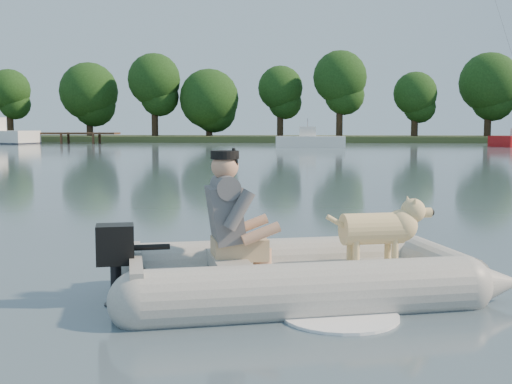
# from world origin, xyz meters

# --- Properties ---
(water) EXTENTS (160.00, 160.00, 0.00)m
(water) POSITION_xyz_m (0.00, 0.00, 0.00)
(water) COLOR slate
(water) RESTS_ON ground
(shore_bank) EXTENTS (160.00, 12.00, 0.70)m
(shore_bank) POSITION_xyz_m (0.00, 62.00, 0.25)
(shore_bank) COLOR #47512D
(shore_bank) RESTS_ON water
(dock) EXTENTS (18.00, 2.00, 1.04)m
(dock) POSITION_xyz_m (-26.00, 52.00, 0.52)
(dock) COLOR #4C331E
(dock) RESTS_ON water
(treeline) EXTENTS (75.85, 7.35, 9.27)m
(treeline) POSITION_xyz_m (1.46, 61.10, 5.39)
(treeline) COLOR #332316
(treeline) RESTS_ON shore_bank
(dinghy) EXTENTS (5.84, 4.98, 1.45)m
(dinghy) POSITION_xyz_m (0.45, -0.13, 0.62)
(dinghy) COLOR #959691
(dinghy) RESTS_ON water
(man) EXTENTS (0.91, 0.83, 1.13)m
(man) POSITION_xyz_m (-0.27, -0.27, 0.81)
(man) COLOR #5A5A5F
(man) RESTS_ON dinghy
(dog) EXTENTS (1.04, 0.60, 0.65)m
(dog) POSITION_xyz_m (1.09, 0.11, 0.54)
(dog) COLOR #CEBA76
(dog) RESTS_ON dinghy
(outboard_motor) EXTENTS (0.50, 0.41, 0.83)m
(outboard_motor) POSITION_xyz_m (-1.22, -0.60, 0.33)
(outboard_motor) COLOR black
(outboard_motor) RESTS_ON dinghy
(motorboat) EXTENTS (5.52, 2.22, 2.32)m
(motorboat) POSITION_xyz_m (0.68, 43.65, 1.05)
(motorboat) COLOR white
(motorboat) RESTS_ON water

